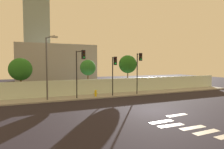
# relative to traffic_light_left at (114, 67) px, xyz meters

# --- Properties ---
(ground_plane) EXTENTS (80.00, 80.00, 0.00)m
(ground_plane) POSITION_rel_traffic_light_left_xyz_m (0.57, -6.73, -3.41)
(ground_plane) COLOR black
(sidewalk) EXTENTS (36.00, 2.40, 0.15)m
(sidewalk) POSITION_rel_traffic_light_left_xyz_m (0.57, 1.47, -3.34)
(sidewalk) COLOR #979797
(sidewalk) RESTS_ON ground
(perimeter_wall) EXTENTS (36.00, 0.18, 1.80)m
(perimeter_wall) POSITION_rel_traffic_light_left_xyz_m (0.57, 2.76, -2.36)
(perimeter_wall) COLOR silver
(perimeter_wall) RESTS_ON sidewalk
(crosswalk_marking) EXTENTS (3.87, 4.74, 0.01)m
(crosswalk_marking) POSITION_rel_traffic_light_left_xyz_m (0.39, -10.41, -3.41)
(crosswalk_marking) COLOR silver
(crosswalk_marking) RESTS_ON ground
(traffic_light_left) EXTENTS (0.58, 1.74, 4.43)m
(traffic_light_left) POSITION_rel_traffic_light_left_xyz_m (0.00, 0.00, 0.00)
(traffic_light_left) COLOR black
(traffic_light_left) RESTS_ON sidewalk
(traffic_light_center) EXTENTS (0.60, 1.82, 5.04)m
(traffic_light_center) POSITION_rel_traffic_light_left_xyz_m (-3.81, -0.00, 0.42)
(traffic_light_center) COLOR black
(traffic_light_center) RESTS_ON sidewalk
(traffic_light_right) EXTENTS (0.36, 1.16, 4.92)m
(traffic_light_right) POSITION_rel_traffic_light_left_xyz_m (3.40, 0.34, 0.30)
(traffic_light_right) COLOR black
(traffic_light_right) RESTS_ON sidewalk
(street_lamp_curbside) EXTENTS (0.97, 2.17, 6.31)m
(street_lamp_curbside) POSITION_rel_traffic_light_left_xyz_m (-6.89, 0.72, 0.53)
(street_lamp_curbside) COLOR #4C4C51
(street_lamp_curbside) RESTS_ON sidewalk
(fire_hydrant) EXTENTS (0.44, 0.26, 0.75)m
(fire_hydrant) POSITION_rel_traffic_light_left_xyz_m (-1.82, 1.02, -2.87)
(fire_hydrant) COLOR gold
(fire_hydrant) RESTS_ON sidewalk
(roadside_tree_leftmost) EXTENTS (2.50, 2.50, 4.47)m
(roadside_tree_leftmost) POSITION_rel_traffic_light_left_xyz_m (-9.52, 4.21, -0.21)
(roadside_tree_leftmost) COLOR brown
(roadside_tree_leftmost) RESTS_ON ground
(roadside_tree_midleft) EXTENTS (2.00, 2.00, 4.34)m
(roadside_tree_midleft) POSITION_rel_traffic_light_left_xyz_m (-1.78, 4.21, -0.09)
(roadside_tree_midleft) COLOR brown
(roadside_tree_midleft) RESTS_ON ground
(roadside_tree_midright) EXTENTS (2.50, 2.50, 5.01)m
(roadside_tree_midright) POSITION_rel_traffic_light_left_xyz_m (3.95, 4.21, 0.34)
(roadside_tree_midright) COLOR brown
(roadside_tree_midright) RESTS_ON ground
(low_building_distant) EXTENTS (13.53, 6.00, 7.21)m
(low_building_distant) POSITION_rel_traffic_light_left_xyz_m (-4.05, 16.76, 0.19)
(low_building_distant) COLOR #989898
(low_building_distant) RESTS_ON ground
(tower_on_skyline) EXTENTS (5.50, 5.00, 31.56)m
(tower_on_skyline) POSITION_rel_traffic_light_left_xyz_m (-6.98, 28.76, 12.36)
(tower_on_skyline) COLOR gray
(tower_on_skyline) RESTS_ON ground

